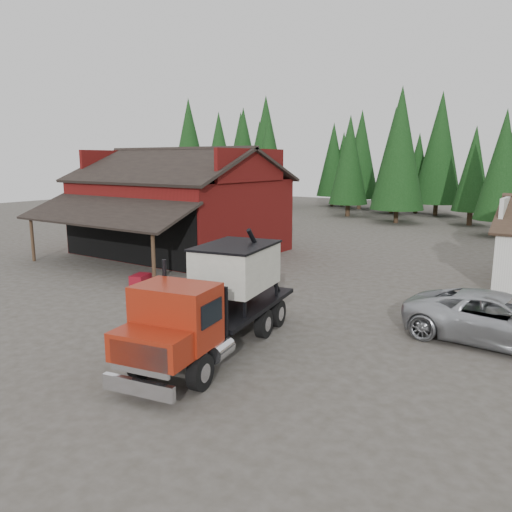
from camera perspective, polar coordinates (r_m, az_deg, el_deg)
The scene contains 9 objects.
ground at distance 21.10m, azimuth -4.97°, elevation -6.59°, with size 120.00×120.00×0.00m, color #413C33.
red_barn at distance 35.02m, azimuth -8.66°, elevation 4.87°, with size 12.80×13.63×7.18m.
conifer_backdrop at distance 59.23m, azimuth 21.89°, elevation 4.05°, with size 76.00×16.00×16.00m, color black, non-canonical shape.
near_pine_a at distance 55.72m, azimuth -4.23°, elevation 11.01°, with size 4.40×4.40×11.40m.
near_pine_b at distance 45.98m, azimuth 26.37°, elevation 9.30°, with size 3.96×3.96×10.40m.
near_pine_d at distance 52.27m, azimuth 16.10°, elevation 11.72°, with size 5.28×5.28×13.40m.
feed_truck at distance 16.75m, azimuth -4.50°, elevation -4.71°, with size 3.91×8.98×3.93m.
silver_car at distance 19.41m, azimuth 26.12°, elevation -6.55°, with size 2.94×6.37×1.77m, color #ACAFB4.
equip_box at distance 26.10m, azimuth -13.05°, elevation -2.72°, with size 0.70×1.10×0.60m, color maroon.
Camera 1 is at (12.87, -15.46, 6.37)m, focal length 35.00 mm.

